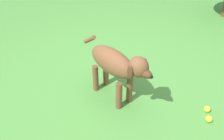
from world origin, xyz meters
TOP-DOWN VIEW (x-y plane):
  - ground at (0.00, 0.00)m, footprint 14.00×14.00m
  - dog at (0.15, 0.07)m, footprint 0.37×0.96m
  - tennis_ball_0 at (-0.23, 0.94)m, footprint 0.07×0.07m
  - tennis_ball_1 at (-0.10, 1.00)m, footprint 0.07×0.07m

SIDE VIEW (x-z plane):
  - ground at x=0.00m, z-range 0.00..0.00m
  - tennis_ball_0 at x=-0.23m, z-range 0.00..0.07m
  - tennis_ball_1 at x=-0.10m, z-range 0.00..0.07m
  - dog at x=0.15m, z-range 0.11..0.76m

